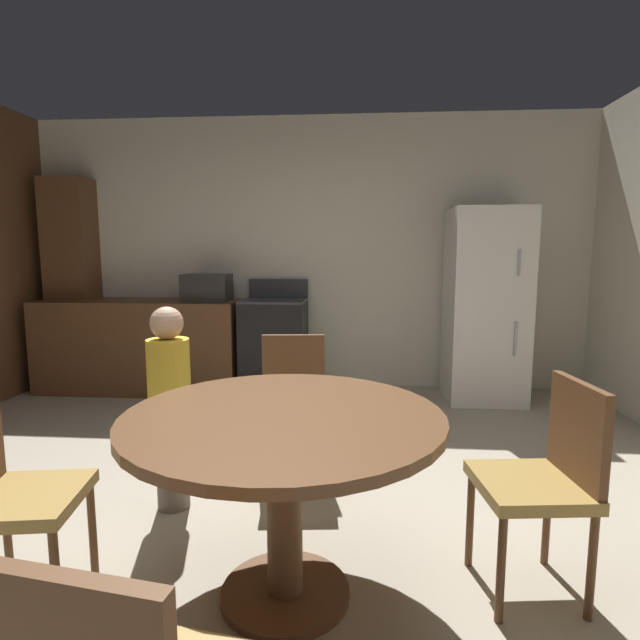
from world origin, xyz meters
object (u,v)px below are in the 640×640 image
Objects in this scene: chair_west at (5,487)px; chair_north at (293,399)px; oven_range at (275,346)px; refrigerator at (485,306)px; dining_table at (284,452)px; chair_east at (547,473)px; person_child at (170,403)px; microwave at (207,288)px.

chair_west is 1.00× the size of chair_north.
refrigerator reaches higher than oven_range.
dining_table is 1.41× the size of chair_west.
chair_east is at bearing -60.84° from oven_range.
chair_north is (-1.13, 0.92, 0.00)m from chair_east.
chair_west is at bearing -129.48° from refrigerator.
oven_range reaches higher than chair_east.
oven_range reaches higher than person_child.
oven_range is 1.26× the size of chair_east.
chair_east is at bearing -98.77° from refrigerator.
dining_table is 0.96m from person_child.
chair_east is (-0.42, -2.73, -0.38)m from refrigerator.
person_child is (0.32, 0.82, 0.08)m from chair_west.
chair_north is at bearing 43.32° from chair_west.
oven_range is at bearing 128.39° from person_child.
chair_west is at bearing -171.10° from dining_table.
oven_range is 0.62× the size of refrigerator.
microwave reaches higher than dining_table.
refrigerator is 3.20m from dining_table.
refrigerator is 1.43× the size of dining_table.
oven_range is 2.50× the size of microwave.
person_child is at bearing -63.81° from chair_north.
chair_west is 1.51m from chair_north.
person_child is at bearing -23.73° from chair_east.
oven_range is 1.26× the size of chair_north.
microwave reaches higher than chair_north.
oven_range is 3.10m from chair_west.
microwave reaches higher than oven_range.
chair_west is 0.88m from person_child.
refrigerator is 2.63m from microwave.
microwave is 0.36× the size of dining_table.
microwave is 0.40× the size of person_child.
refrigerator is 2.79m from chair_east.
refrigerator reaches higher than chair_west.
refrigerator reaches higher than dining_table.
dining_table is at bearing -79.77° from oven_range.
chair_east and chair_north have the same top height.
chair_north is (-0.10, 1.03, -0.10)m from dining_table.
chair_north is (-1.55, -1.81, -0.38)m from refrigerator.
oven_range is 2.95m from dining_table.
chair_west and chair_north have the same top height.
person_child is at bearing 136.97° from dining_table.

